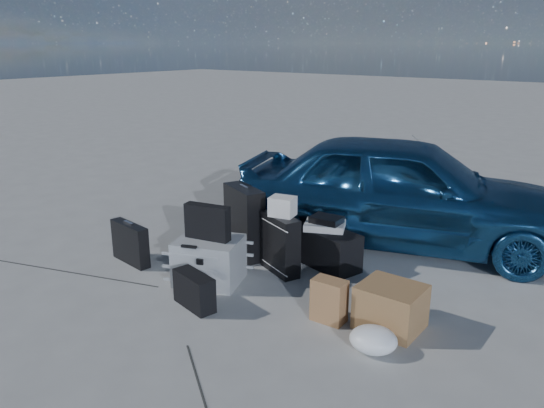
{
  "coord_description": "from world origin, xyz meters",
  "views": [
    {
      "loc": [
        2.76,
        -3.03,
        2.08
      ],
      "look_at": [
        -0.2,
        0.85,
        0.6
      ],
      "focal_mm": 35.0,
      "sensor_mm": 36.0,
      "label": 1
    }
  ],
  "objects_px": {
    "car": "(403,191)",
    "suitcase_right": "(280,244)",
    "pelican_case": "(209,261)",
    "suitcase_left": "(244,222)",
    "duffel_bag": "(325,247)",
    "cardboard_box": "(391,307)",
    "briefcase": "(130,243)"
  },
  "relations": [
    {
      "from": "car",
      "to": "suitcase_right",
      "type": "relative_size",
      "value": 6.23
    },
    {
      "from": "pelican_case",
      "to": "suitcase_right",
      "type": "relative_size",
      "value": 1.01
    },
    {
      "from": "car",
      "to": "pelican_case",
      "type": "relative_size",
      "value": 6.2
    },
    {
      "from": "suitcase_left",
      "to": "duffel_bag",
      "type": "bearing_deg",
      "value": 43.94
    },
    {
      "from": "pelican_case",
      "to": "suitcase_right",
      "type": "height_order",
      "value": "suitcase_right"
    },
    {
      "from": "car",
      "to": "cardboard_box",
      "type": "bearing_deg",
      "value": -176.26
    },
    {
      "from": "car",
      "to": "pelican_case",
      "type": "xyz_separation_m",
      "value": [
        -0.97,
        -1.96,
        -0.39
      ]
    },
    {
      "from": "car",
      "to": "duffel_bag",
      "type": "bearing_deg",
      "value": 142.93
    },
    {
      "from": "briefcase",
      "to": "duffel_bag",
      "type": "relative_size",
      "value": 0.7
    },
    {
      "from": "pelican_case",
      "to": "briefcase",
      "type": "xyz_separation_m",
      "value": [
        -0.93,
        -0.15,
        -0.0
      ]
    },
    {
      "from": "briefcase",
      "to": "cardboard_box",
      "type": "distance_m",
      "value": 2.62
    },
    {
      "from": "briefcase",
      "to": "suitcase_right",
      "type": "xyz_separation_m",
      "value": [
        1.31,
        0.71,
        0.08
      ]
    },
    {
      "from": "briefcase",
      "to": "cardboard_box",
      "type": "bearing_deg",
      "value": 16.14
    },
    {
      "from": "suitcase_right",
      "to": "car",
      "type": "bearing_deg",
      "value": 89.74
    },
    {
      "from": "car",
      "to": "briefcase",
      "type": "xyz_separation_m",
      "value": [
        -1.89,
        -2.11,
        -0.39
      ]
    },
    {
      "from": "duffel_bag",
      "to": "cardboard_box",
      "type": "height_order",
      "value": "duffel_bag"
    },
    {
      "from": "duffel_bag",
      "to": "suitcase_left",
      "type": "bearing_deg",
      "value": -144.55
    },
    {
      "from": "suitcase_left",
      "to": "cardboard_box",
      "type": "relative_size",
      "value": 1.56
    },
    {
      "from": "car",
      "to": "duffel_bag",
      "type": "distance_m",
      "value": 1.13
    },
    {
      "from": "pelican_case",
      "to": "briefcase",
      "type": "distance_m",
      "value": 0.94
    },
    {
      "from": "suitcase_left",
      "to": "suitcase_right",
      "type": "distance_m",
      "value": 0.55
    },
    {
      "from": "pelican_case",
      "to": "car",
      "type": "bearing_deg",
      "value": 42.16
    },
    {
      "from": "car",
      "to": "pelican_case",
      "type": "bearing_deg",
      "value": 135.43
    },
    {
      "from": "suitcase_right",
      "to": "duffel_bag",
      "type": "xyz_separation_m",
      "value": [
        0.25,
        0.4,
        -0.1
      ]
    },
    {
      "from": "pelican_case",
      "to": "briefcase",
      "type": "height_order",
      "value": "pelican_case"
    },
    {
      "from": "pelican_case",
      "to": "duffel_bag",
      "type": "distance_m",
      "value": 1.15
    },
    {
      "from": "car",
      "to": "suitcase_left",
      "type": "height_order",
      "value": "car"
    },
    {
      "from": "suitcase_left",
      "to": "duffel_bag",
      "type": "height_order",
      "value": "suitcase_left"
    },
    {
      "from": "pelican_case",
      "to": "suitcase_left",
      "type": "relative_size",
      "value": 0.78
    },
    {
      "from": "pelican_case",
      "to": "cardboard_box",
      "type": "height_order",
      "value": "pelican_case"
    },
    {
      "from": "suitcase_left",
      "to": "cardboard_box",
      "type": "bearing_deg",
      "value": 10.44
    },
    {
      "from": "suitcase_right",
      "to": "duffel_bag",
      "type": "bearing_deg",
      "value": 80.47
    }
  ]
}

